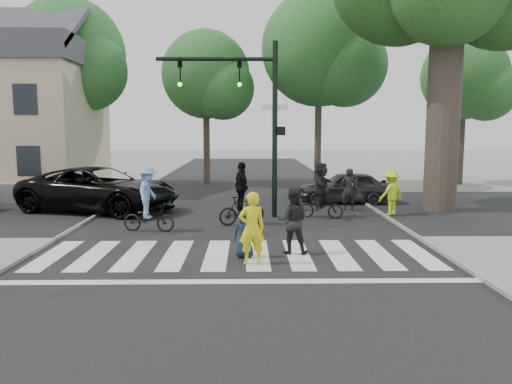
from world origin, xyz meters
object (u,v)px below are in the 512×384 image
(pedestrian_child, at_px, (245,234))
(pedestrian_adult, at_px, (293,221))
(cyclist_right, at_px, (321,193))
(car_grey, at_px, (345,187))
(traffic_signal, at_px, (250,104))
(pedestrian_woman, at_px, (252,228))
(cyclist_mid, at_px, (242,199))
(cyclist_left, at_px, (148,203))
(car_suv, at_px, (99,189))

(pedestrian_child, relative_size, pedestrian_adult, 0.70)
(cyclist_right, xyz_separation_m, car_grey, (1.51, 3.49, -0.20))
(traffic_signal, relative_size, pedestrian_woman, 3.59)
(cyclist_mid, bearing_deg, pedestrian_child, -88.33)
(car_grey, bearing_deg, cyclist_mid, -41.65)
(traffic_signal, bearing_deg, cyclist_mid, -101.67)
(cyclist_mid, bearing_deg, car_grey, 47.55)
(pedestrian_child, bearing_deg, pedestrian_woman, 117.93)
(pedestrian_child, relative_size, cyclist_right, 0.60)
(traffic_signal, relative_size, cyclist_mid, 2.96)
(traffic_signal, relative_size, cyclist_right, 3.10)
(pedestrian_child, distance_m, car_grey, 9.65)
(cyclist_left, xyz_separation_m, car_suv, (-2.54, 3.69, -0.03))
(traffic_signal, bearing_deg, car_grey, 39.60)
(pedestrian_woman, xyz_separation_m, car_grey, (3.95, 9.31, -0.17))
(car_grey, bearing_deg, car_suv, -77.71)
(cyclist_mid, distance_m, cyclist_right, 2.94)
(pedestrian_adult, xyz_separation_m, cyclist_mid, (-1.30, 3.73, 0.01))
(pedestrian_woman, distance_m, cyclist_mid, 4.69)
(pedestrian_adult, xyz_separation_m, car_grey, (2.93, 8.35, -0.16))
(traffic_signal, distance_m, car_grey, 6.06)
(cyclist_mid, bearing_deg, cyclist_right, 22.50)
(pedestrian_adult, height_order, car_suv, car_suv)
(pedestrian_child, height_order, car_grey, car_grey)
(cyclist_right, bearing_deg, car_suv, 169.08)
(pedestrian_woman, distance_m, car_grey, 10.11)
(cyclist_right, relative_size, car_suv, 0.32)
(car_suv, bearing_deg, cyclist_left, -126.73)
(pedestrian_woman, xyz_separation_m, car_suv, (-5.61, 7.36, -0.00))
(traffic_signal, xyz_separation_m, car_suv, (-5.61, 1.32, -3.07))
(traffic_signal, height_order, cyclist_mid, traffic_signal)
(pedestrian_woman, bearing_deg, cyclist_mid, -98.92)
(pedestrian_adult, relative_size, cyclist_mid, 0.81)
(cyclist_mid, distance_m, car_suv, 5.96)
(pedestrian_child, bearing_deg, traffic_signal, -79.48)
(car_suv, bearing_deg, pedestrian_adult, -115.29)
(pedestrian_woman, relative_size, pedestrian_child, 1.44)
(cyclist_left, bearing_deg, pedestrian_child, -46.86)
(pedestrian_woman, height_order, pedestrian_adult, pedestrian_woman)
(cyclist_mid, height_order, car_grey, cyclist_mid)
(pedestrian_woman, relative_size, pedestrian_adult, 1.02)
(cyclist_left, bearing_deg, pedestrian_woman, -50.12)
(traffic_signal, xyz_separation_m, pedestrian_child, (-0.16, -5.47, -3.32))
(pedestrian_adult, distance_m, car_suv, 9.22)
(cyclist_right, bearing_deg, cyclist_mid, -157.50)
(car_suv, bearing_deg, pedestrian_woman, -123.97)
(cyclist_mid, bearing_deg, car_suv, 153.32)
(car_suv, bearing_deg, cyclist_right, -82.18)
(pedestrian_woman, height_order, cyclist_mid, cyclist_mid)
(car_grey, bearing_deg, traffic_signal, -49.59)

